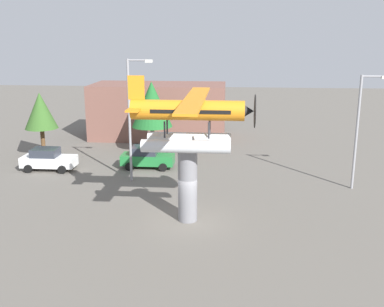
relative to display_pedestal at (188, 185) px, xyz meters
name	(u,v)px	position (x,y,z in m)	size (l,w,h in m)	color
ground_plane	(188,220)	(0.00, 0.00, -2.14)	(140.00, 140.00, 0.00)	#605B54
display_pedestal	(188,185)	(0.00, 0.00, 0.00)	(1.10, 1.10, 4.27)	slate
floatplane_monument	(190,119)	(0.13, 0.00, 3.81)	(6.93, 10.41, 4.00)	silver
car_near_white	(48,159)	(-11.94, 9.19, -1.26)	(4.20, 2.02, 1.76)	white
car_mid_green	(147,157)	(-4.25, 10.43, -1.26)	(4.20, 2.02, 1.76)	#237A38
streetlight_primary	(132,113)	(-4.64, 7.09, 2.91)	(1.84, 0.28, 8.81)	gray
streetlight_secondary	(360,124)	(11.11, 6.57, 2.43)	(1.84, 0.28, 7.86)	gray
storefront_building	(159,111)	(-5.03, 22.00, 0.63)	(13.62, 6.33, 5.54)	brown
tree_west	(40,111)	(-13.82, 12.87, 1.96)	(2.78, 2.78, 5.69)	brown
tree_east	(152,104)	(-4.62, 15.38, 2.28)	(3.63, 3.63, 6.45)	brown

